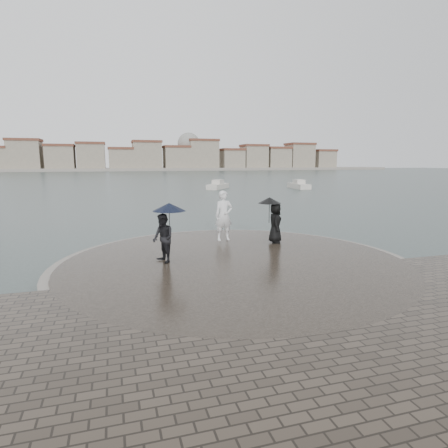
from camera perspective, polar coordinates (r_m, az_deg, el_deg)
name	(u,v)px	position (r m, az deg, el deg)	size (l,w,h in m)	color
ground	(276,306)	(10.23, 7.87, -12.32)	(400.00, 400.00, 0.00)	#2B3835
kerb_ring	(234,266)	(13.28, 1.61, -6.39)	(12.50, 12.50, 0.32)	gray
quay_tip	(234,265)	(13.27, 1.61, -6.30)	(11.90, 11.90, 0.36)	#2D261E
statue	(224,216)	(16.40, -0.02, 1.28)	(0.80, 0.52, 2.19)	white
visitor_left	(165,229)	(12.92, -9.01, -0.74)	(1.27, 1.17, 2.04)	black
visitor_right	(274,217)	(16.02, 7.61, 1.04)	(1.16, 1.09, 1.95)	black
far_skyline	(106,158)	(169.37, -17.60, 9.60)	(260.00, 20.00, 37.00)	gray
boats	(186,189)	(48.25, -5.84, 5.33)	(42.38, 16.02, 1.50)	beige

